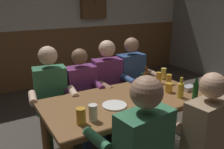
{
  "coord_description": "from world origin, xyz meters",
  "views": [
    {
      "loc": [
        -1.26,
        -1.88,
        1.74
      ],
      "look_at": [
        0.0,
        0.26,
        0.95
      ],
      "focal_mm": 37.84,
      "sensor_mm": 36.0,
      "label": 1
    }
  ],
  "objects_px": {
    "bottle_1": "(146,78)",
    "pint_glass_1": "(93,113)",
    "pint_glass_7": "(81,116)",
    "condiment_caddy": "(189,88)",
    "pint_glass_5": "(159,78)",
    "bottle_2": "(181,90)",
    "dining_table": "(126,109)",
    "person_2": "(109,84)",
    "person_0": "(52,95)",
    "pint_glass_2": "(150,86)",
    "pint_glass_4": "(169,88)",
    "person_3": "(134,79)",
    "pint_glass_6": "(163,74)",
    "person_4": "(137,148)",
    "bottle_0": "(196,91)",
    "pint_glass_3": "(152,96)",
    "person_5": "(199,128)",
    "plate_0": "(114,105)",
    "wall_dart_cabinet": "(93,2)",
    "pint_glass_0": "(169,79)",
    "bottle_3": "(142,85)",
    "person_1": "(84,92)"
  },
  "relations": [
    {
      "from": "pint_glass_1",
      "to": "pint_glass_4",
      "type": "distance_m",
      "value": 1.02
    },
    {
      "from": "person_5",
      "to": "dining_table",
      "type": "bearing_deg",
      "value": 111.3
    },
    {
      "from": "pint_glass_6",
      "to": "person_2",
      "type": "bearing_deg",
      "value": 147.9
    },
    {
      "from": "person_2",
      "to": "bottle_0",
      "type": "relative_size",
      "value": 5.4
    },
    {
      "from": "bottle_1",
      "to": "pint_glass_0",
      "type": "bearing_deg",
      "value": -23.14
    },
    {
      "from": "person_4",
      "to": "bottle_0",
      "type": "relative_size",
      "value": 5.51
    },
    {
      "from": "bottle_2",
      "to": "pint_glass_1",
      "type": "bearing_deg",
      "value": 179.27
    },
    {
      "from": "plate_0",
      "to": "pint_glass_6",
      "type": "height_order",
      "value": "pint_glass_6"
    },
    {
      "from": "person_4",
      "to": "pint_glass_6",
      "type": "xyz_separation_m",
      "value": [
        1.12,
        0.96,
        0.13
      ]
    },
    {
      "from": "bottle_1",
      "to": "pint_glass_5",
      "type": "xyz_separation_m",
      "value": [
        0.17,
        -0.03,
        -0.02
      ]
    },
    {
      "from": "dining_table",
      "to": "person_2",
      "type": "bearing_deg",
      "value": 74.77
    },
    {
      "from": "person_2",
      "to": "person_3",
      "type": "distance_m",
      "value": 0.39
    },
    {
      "from": "person_0",
      "to": "condiment_caddy",
      "type": "relative_size",
      "value": 8.9
    },
    {
      "from": "bottle_1",
      "to": "bottle_2",
      "type": "xyz_separation_m",
      "value": [
        0.07,
        -0.48,
        -0.0
      ]
    },
    {
      "from": "dining_table",
      "to": "person_0",
      "type": "distance_m",
      "value": 0.89
    },
    {
      "from": "bottle_0",
      "to": "bottle_1",
      "type": "height_order",
      "value": "bottle_0"
    },
    {
      "from": "bottle_0",
      "to": "pint_glass_7",
      "type": "bearing_deg",
      "value": 173.88
    },
    {
      "from": "pint_glass_3",
      "to": "pint_glass_5",
      "type": "height_order",
      "value": "pint_glass_5"
    },
    {
      "from": "pint_glass_5",
      "to": "pint_glass_6",
      "type": "bearing_deg",
      "value": 29.61
    },
    {
      "from": "person_1",
      "to": "wall_dart_cabinet",
      "type": "bearing_deg",
      "value": -119.93
    },
    {
      "from": "condiment_caddy",
      "to": "pint_glass_5",
      "type": "xyz_separation_m",
      "value": [
        -0.13,
        0.36,
        0.04
      ]
    },
    {
      "from": "person_1",
      "to": "person_5",
      "type": "relative_size",
      "value": 0.99
    },
    {
      "from": "pint_glass_1",
      "to": "pint_glass_2",
      "type": "height_order",
      "value": "pint_glass_1"
    },
    {
      "from": "pint_glass_3",
      "to": "person_4",
      "type": "bearing_deg",
      "value": -137.15
    },
    {
      "from": "dining_table",
      "to": "bottle_0",
      "type": "relative_size",
      "value": 7.32
    },
    {
      "from": "person_2",
      "to": "pint_glass_4",
      "type": "bearing_deg",
      "value": 121.37
    },
    {
      "from": "person_1",
      "to": "pint_glass_3",
      "type": "relative_size",
      "value": 11.14
    },
    {
      "from": "pint_glass_3",
      "to": "pint_glass_0",
      "type": "bearing_deg",
      "value": 29.84
    },
    {
      "from": "person_3",
      "to": "pint_glass_5",
      "type": "xyz_separation_m",
      "value": [
        0.04,
        -0.46,
        0.15
      ]
    },
    {
      "from": "person_3",
      "to": "pint_glass_6",
      "type": "distance_m",
      "value": 0.45
    },
    {
      "from": "person_3",
      "to": "pint_glass_7",
      "type": "bearing_deg",
      "value": 37.95
    },
    {
      "from": "pint_glass_5",
      "to": "plate_0",
      "type": "bearing_deg",
      "value": -160.17
    },
    {
      "from": "person_0",
      "to": "pint_glass_0",
      "type": "bearing_deg",
      "value": 166.09
    },
    {
      "from": "person_5",
      "to": "pint_glass_1",
      "type": "height_order",
      "value": "person_5"
    },
    {
      "from": "bottle_1",
      "to": "pint_glass_5",
      "type": "relative_size",
      "value": 1.62
    },
    {
      "from": "person_5",
      "to": "bottle_3",
      "type": "xyz_separation_m",
      "value": [
        -0.08,
        0.74,
        0.19
      ]
    },
    {
      "from": "bottle_1",
      "to": "pint_glass_3",
      "type": "bearing_deg",
      "value": -121.26
    },
    {
      "from": "wall_dart_cabinet",
      "to": "person_5",
      "type": "bearing_deg",
      "value": -101.33
    },
    {
      "from": "wall_dart_cabinet",
      "to": "plate_0",
      "type": "bearing_deg",
      "value": -112.83
    },
    {
      "from": "pint_glass_7",
      "to": "condiment_caddy",
      "type": "bearing_deg",
      "value": 3.56
    },
    {
      "from": "person_0",
      "to": "pint_glass_7",
      "type": "bearing_deg",
      "value": 98.03
    },
    {
      "from": "pint_glass_5",
      "to": "pint_glass_6",
      "type": "height_order",
      "value": "pint_glass_6"
    },
    {
      "from": "person_0",
      "to": "pint_glass_1",
      "type": "distance_m",
      "value": 0.92
    },
    {
      "from": "pint_glass_3",
      "to": "pint_glass_4",
      "type": "xyz_separation_m",
      "value": [
        0.32,
        0.09,
        -0.0
      ]
    },
    {
      "from": "bottle_1",
      "to": "pint_glass_1",
      "type": "height_order",
      "value": "bottle_1"
    },
    {
      "from": "plate_0",
      "to": "pint_glass_6",
      "type": "relative_size",
      "value": 1.67
    },
    {
      "from": "bottle_0",
      "to": "pint_glass_6",
      "type": "distance_m",
      "value": 0.68
    },
    {
      "from": "person_3",
      "to": "bottle_2",
      "type": "distance_m",
      "value": 0.93
    },
    {
      "from": "pint_glass_2",
      "to": "pint_glass_5",
      "type": "xyz_separation_m",
      "value": [
        0.26,
        0.14,
        0.01
      ]
    },
    {
      "from": "person_5",
      "to": "person_1",
      "type": "bearing_deg",
      "value": 106.31
    }
  ]
}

